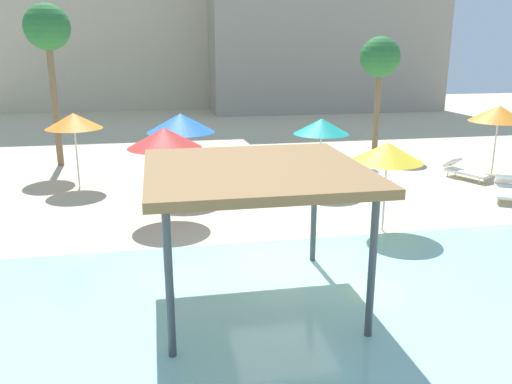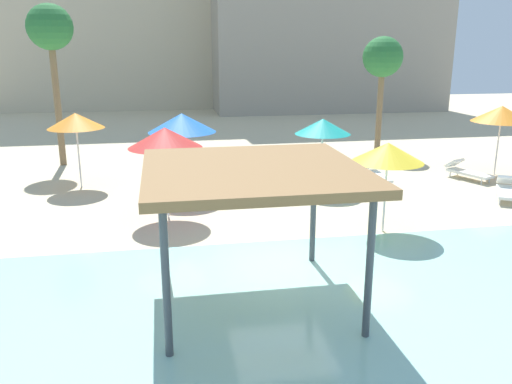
% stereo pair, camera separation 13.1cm
% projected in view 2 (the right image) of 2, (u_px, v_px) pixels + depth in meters
% --- Properties ---
extents(ground_plane, '(80.00, 80.00, 0.00)m').
position_uv_depth(ground_plane, '(283.00, 264.00, 12.99)').
color(ground_plane, beige).
extents(shade_pavilion, '(4.26, 4.26, 2.90)m').
position_uv_depth(shade_pavilion, '(253.00, 175.00, 10.41)').
color(shade_pavilion, '#42474C').
rests_on(shade_pavilion, ground).
extents(beach_umbrella_orange_1, '(2.31, 2.31, 2.81)m').
position_uv_depth(beach_umbrella_orange_1, '(502.00, 114.00, 21.18)').
color(beach_umbrella_orange_1, silver).
rests_on(beach_umbrella_orange_1, ground).
extents(beach_umbrella_teal_2, '(2.02, 2.02, 2.60)m').
position_uv_depth(beach_umbrella_teal_2, '(323.00, 127.00, 19.10)').
color(beach_umbrella_teal_2, silver).
rests_on(beach_umbrella_teal_2, ground).
extents(beach_umbrella_red_3, '(2.22, 2.22, 2.81)m').
position_uv_depth(beach_umbrella_red_3, '(165.00, 138.00, 15.79)').
color(beach_umbrella_red_3, silver).
rests_on(beach_umbrella_red_3, ground).
extents(beach_umbrella_orange_4, '(2.04, 2.04, 2.78)m').
position_uv_depth(beach_umbrella_orange_4, '(76.00, 121.00, 19.26)').
color(beach_umbrella_orange_4, silver).
rests_on(beach_umbrella_orange_4, ground).
extents(beach_umbrella_yellow_5, '(1.99, 1.99, 2.58)m').
position_uv_depth(beach_umbrella_yellow_5, '(388.00, 153.00, 14.66)').
color(beach_umbrella_yellow_5, silver).
rests_on(beach_umbrella_yellow_5, ground).
extents(beach_umbrella_blue_7, '(2.37, 2.37, 2.88)m').
position_uv_depth(beach_umbrella_blue_7, '(182.00, 123.00, 18.40)').
color(beach_umbrella_blue_7, silver).
rests_on(beach_umbrella_blue_7, ground).
extents(lounge_chair_0, '(1.27, 1.98, 0.74)m').
position_uv_depth(lounge_chair_0, '(466.00, 171.00, 21.03)').
color(lounge_chair_0, white).
rests_on(lounge_chair_0, ground).
extents(lounge_chair_1, '(1.50, 1.93, 0.74)m').
position_uv_depth(lounge_chair_1, '(507.00, 189.00, 18.37)').
color(lounge_chair_1, white).
rests_on(lounge_chair_1, ground).
extents(lounge_chair_2, '(1.49, 1.93, 0.74)m').
position_uv_depth(lounge_chair_2, '(259.00, 182.00, 19.38)').
color(lounge_chair_2, white).
rests_on(lounge_chair_2, ground).
extents(lounge_chair_3, '(0.68, 1.92, 0.74)m').
position_uv_depth(lounge_chair_3, '(376.00, 174.00, 20.60)').
color(lounge_chair_3, white).
rests_on(lounge_chair_3, ground).
extents(palm_tree_0, '(1.90, 1.90, 6.81)m').
position_uv_depth(palm_tree_0, '(50.00, 32.00, 22.02)').
color(palm_tree_0, brown).
rests_on(palm_tree_0, ground).
extents(palm_tree_2, '(1.90, 1.90, 5.54)m').
position_uv_depth(palm_tree_2, '(383.00, 59.00, 25.07)').
color(palm_tree_2, brown).
rests_on(palm_tree_2, ground).
extents(hotel_block_1, '(18.11, 8.30, 16.94)m').
position_uv_depth(hotel_block_1, '(326.00, 0.00, 41.87)').
color(hotel_block_1, '#9E9384').
rests_on(hotel_block_1, ground).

